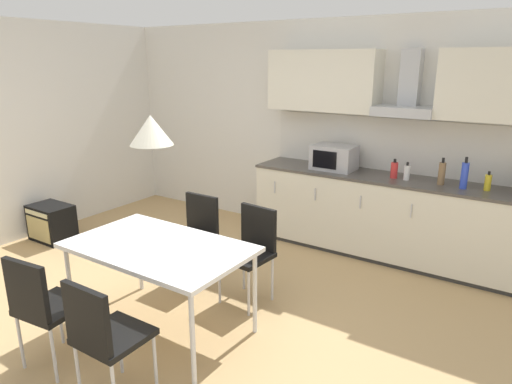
{
  "coord_description": "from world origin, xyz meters",
  "views": [
    {
      "loc": [
        2.51,
        -2.58,
        2.13
      ],
      "look_at": [
        0.36,
        0.67,
        1.0
      ],
      "focal_mm": 32.0,
      "sensor_mm": 36.0,
      "label": 1
    }
  ],
  "objects_px": {
    "bottle_red": "(394,170)",
    "dining_table": "(159,250)",
    "pendant_lamp": "(151,130)",
    "bottle_blue": "(464,175)",
    "chair_far_left": "(196,230)",
    "chair_near_left": "(42,302)",
    "chair_near_right": "(103,331)",
    "chair_far_right": "(252,245)",
    "guitar_amp": "(52,222)",
    "bottle_brown": "(442,173)",
    "bottle_white": "(407,172)",
    "microwave": "(334,157)",
    "bottle_yellow": "(488,182)"
  },
  "relations": [
    {
      "from": "chair_near_right",
      "to": "chair_near_left",
      "type": "xyz_separation_m",
      "value": [
        -0.64,
        0.0,
        0.0
      ]
    },
    {
      "from": "microwave",
      "to": "bottle_red",
      "type": "xyz_separation_m",
      "value": [
        0.7,
        -0.01,
        -0.05
      ]
    },
    {
      "from": "microwave",
      "to": "chair_far_right",
      "type": "height_order",
      "value": "microwave"
    },
    {
      "from": "bottle_blue",
      "to": "chair_near_left",
      "type": "height_order",
      "value": "bottle_blue"
    },
    {
      "from": "bottle_white",
      "to": "guitar_amp",
      "type": "height_order",
      "value": "bottle_white"
    },
    {
      "from": "chair_near_right",
      "to": "pendant_lamp",
      "type": "xyz_separation_m",
      "value": [
        -0.32,
        0.81,
        1.11
      ]
    },
    {
      "from": "chair_far_right",
      "to": "chair_near_left",
      "type": "height_order",
      "value": "same"
    },
    {
      "from": "bottle_red",
      "to": "chair_far_right",
      "type": "distance_m",
      "value": 1.84
    },
    {
      "from": "guitar_amp",
      "to": "pendant_lamp",
      "type": "relative_size",
      "value": 1.63
    },
    {
      "from": "chair_near_right",
      "to": "chair_near_left",
      "type": "distance_m",
      "value": 0.64
    },
    {
      "from": "bottle_brown",
      "to": "bottle_white",
      "type": "bearing_deg",
      "value": -178.19
    },
    {
      "from": "microwave",
      "to": "bottle_brown",
      "type": "xyz_separation_m",
      "value": [
        1.18,
        -0.01,
        -0.02
      ]
    },
    {
      "from": "bottle_red",
      "to": "dining_table",
      "type": "height_order",
      "value": "bottle_red"
    },
    {
      "from": "chair_far_right",
      "to": "chair_near_left",
      "type": "distance_m",
      "value": 1.75
    },
    {
      "from": "chair_far_right",
      "to": "microwave",
      "type": "bearing_deg",
      "value": 88.2
    },
    {
      "from": "bottle_yellow",
      "to": "chair_near_right",
      "type": "distance_m",
      "value": 3.68
    },
    {
      "from": "chair_far_right",
      "to": "chair_far_left",
      "type": "height_order",
      "value": "same"
    },
    {
      "from": "dining_table",
      "to": "chair_far_left",
      "type": "relative_size",
      "value": 1.65
    },
    {
      "from": "bottle_blue",
      "to": "pendant_lamp",
      "type": "relative_size",
      "value": 0.99
    },
    {
      "from": "bottle_white",
      "to": "pendant_lamp",
      "type": "height_order",
      "value": "pendant_lamp"
    },
    {
      "from": "bottle_yellow",
      "to": "chair_near_left",
      "type": "height_order",
      "value": "bottle_yellow"
    },
    {
      "from": "dining_table",
      "to": "chair_near_right",
      "type": "distance_m",
      "value": 0.89
    },
    {
      "from": "bottle_white",
      "to": "guitar_amp",
      "type": "distance_m",
      "value": 4.2
    },
    {
      "from": "bottle_blue",
      "to": "bottle_red",
      "type": "bearing_deg",
      "value": 176.52
    },
    {
      "from": "bottle_white",
      "to": "pendant_lamp",
      "type": "distance_m",
      "value": 2.78
    },
    {
      "from": "chair_near_right",
      "to": "guitar_amp",
      "type": "distance_m",
      "value": 3.22
    },
    {
      "from": "bottle_brown",
      "to": "chair_near_right",
      "type": "xyz_separation_m",
      "value": [
        -1.24,
        -3.23,
        -0.5
      ]
    },
    {
      "from": "chair_far_left",
      "to": "chair_far_right",
      "type": "bearing_deg",
      "value": -0.03
    },
    {
      "from": "microwave",
      "to": "bottle_yellow",
      "type": "bearing_deg",
      "value": 0.08
    },
    {
      "from": "bottle_brown",
      "to": "chair_near_left",
      "type": "distance_m",
      "value": 3.77
    },
    {
      "from": "guitar_amp",
      "to": "pendant_lamp",
      "type": "bearing_deg",
      "value": -14.68
    },
    {
      "from": "microwave",
      "to": "pendant_lamp",
      "type": "bearing_deg",
      "value": -98.91
    },
    {
      "from": "pendant_lamp",
      "to": "bottle_blue",
      "type": "bearing_deg",
      "value": 53.19
    },
    {
      "from": "microwave",
      "to": "chair_far_left",
      "type": "distance_m",
      "value": 1.84
    },
    {
      "from": "bottle_yellow",
      "to": "dining_table",
      "type": "height_order",
      "value": "bottle_yellow"
    },
    {
      "from": "chair_far_left",
      "to": "pendant_lamp",
      "type": "bearing_deg",
      "value": -68.33
    },
    {
      "from": "chair_far_left",
      "to": "guitar_amp",
      "type": "xyz_separation_m",
      "value": [
        -2.19,
        -0.16,
        -0.31
      ]
    },
    {
      "from": "bottle_red",
      "to": "chair_far_right",
      "type": "xyz_separation_m",
      "value": [
        -0.75,
        -1.61,
        -0.47
      ]
    },
    {
      "from": "bottle_blue",
      "to": "guitar_amp",
      "type": "height_order",
      "value": "bottle_blue"
    },
    {
      "from": "bottle_white",
      "to": "dining_table",
      "type": "bearing_deg",
      "value": -116.89
    },
    {
      "from": "microwave",
      "to": "bottle_brown",
      "type": "height_order",
      "value": "microwave"
    },
    {
      "from": "microwave",
      "to": "bottle_white",
      "type": "distance_m",
      "value": 0.84
    },
    {
      "from": "microwave",
      "to": "chair_near_right",
      "type": "distance_m",
      "value": 3.29
    },
    {
      "from": "microwave",
      "to": "bottle_blue",
      "type": "distance_m",
      "value": 1.4
    },
    {
      "from": "bottle_blue",
      "to": "bottle_brown",
      "type": "relative_size",
      "value": 1.15
    },
    {
      "from": "bottle_white",
      "to": "chair_far_left",
      "type": "xyz_separation_m",
      "value": [
        -1.54,
        -1.59,
        -0.47
      ]
    },
    {
      "from": "chair_far_left",
      "to": "chair_near_left",
      "type": "relative_size",
      "value": 1.0
    },
    {
      "from": "bottle_white",
      "to": "chair_near_right",
      "type": "height_order",
      "value": "bottle_white"
    },
    {
      "from": "chair_far_right",
      "to": "pendant_lamp",
      "type": "bearing_deg",
      "value": -112.1
    },
    {
      "from": "bottle_brown",
      "to": "chair_far_right",
      "type": "height_order",
      "value": "bottle_brown"
    }
  ]
}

